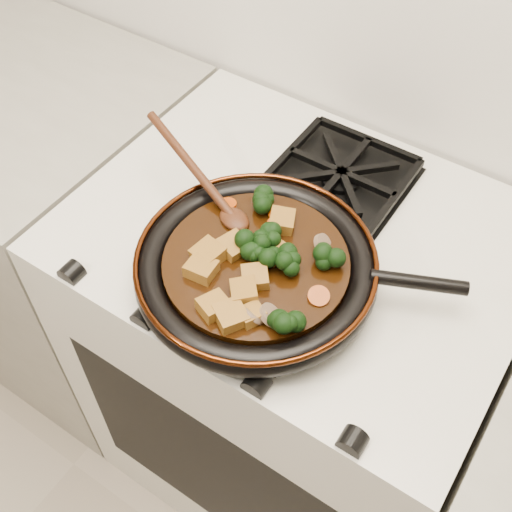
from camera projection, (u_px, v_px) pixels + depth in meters
The scene contains 30 objects.
stove at pixel (289, 365), 1.42m from camera, with size 0.76×0.60×0.90m, color silver.
burner_grate_front at pixel (253, 281), 0.99m from camera, with size 0.23×0.23×0.03m, color black, non-canonical shape.
burner_grate_back at pixel (341, 176), 1.14m from camera, with size 0.23×0.23×0.03m, color black, non-canonical shape.
skillet at pixel (257, 267), 0.97m from camera, with size 0.47×0.37×0.05m.
braising_sauce at pixel (256, 265), 0.96m from camera, with size 0.28×0.28×0.02m, color black.
tofu_cube_0 at pixel (231, 316), 0.88m from camera, with size 0.04×0.04×0.02m, color #8E6020.
tofu_cube_1 at pixel (282, 222), 0.99m from camera, with size 0.04×0.04×0.02m, color #8E6020.
tofu_cube_2 at pixel (244, 292), 0.91m from camera, with size 0.04×0.04×0.02m, color #8E6020.
tofu_cube_3 at pixel (214, 306), 0.89m from camera, with size 0.04×0.04×0.02m, color #8E6020.
tofu_cube_4 at pixel (201, 269), 0.94m from camera, with size 0.04×0.04×0.02m, color #8E6020.
tofu_cube_5 at pixel (274, 252), 0.96m from camera, with size 0.03×0.04×0.02m, color #8E6020.
tofu_cube_6 at pixel (234, 246), 0.96m from camera, with size 0.04×0.04×0.02m, color #8E6020.
tofu_cube_7 at pixel (252, 315), 0.89m from camera, with size 0.03×0.03×0.02m, color #8E6020.
tofu_cube_8 at pixel (255, 277), 0.93m from camera, with size 0.04×0.04×0.02m, color #8E6020.
tofu_cube_9 at pixel (209, 254), 0.95m from camera, with size 0.04×0.04×0.02m, color #8E6020.
broccoli_floret_0 at pixel (327, 258), 0.94m from camera, with size 0.06×0.06×0.05m, color black, non-canonical shape.
broccoli_floret_1 at pixel (287, 261), 0.94m from camera, with size 0.06×0.06×0.05m, color black, non-canonical shape.
broccoli_floret_2 at pixel (285, 321), 0.87m from camera, with size 0.06×0.06×0.05m, color black, non-canonical shape.
broccoli_floret_3 at pixel (265, 253), 0.95m from camera, with size 0.06×0.06×0.05m, color black, non-canonical shape.
broccoli_floret_4 at pixel (270, 239), 0.97m from camera, with size 0.06×0.06×0.05m, color black, non-canonical shape.
broccoli_floret_5 at pixel (259, 200), 1.02m from camera, with size 0.06×0.06×0.05m, color black, non-canonical shape.
broccoli_floret_6 at pixel (247, 252), 0.95m from camera, with size 0.06×0.06×0.05m, color black, non-canonical shape.
carrot_coin_0 at pixel (228, 204), 1.02m from camera, with size 0.03×0.03×0.01m, color #A83704.
carrot_coin_1 at pixel (275, 225), 0.99m from camera, with size 0.03×0.03×0.01m, color #A83704.
carrot_coin_2 at pixel (319, 296), 0.91m from camera, with size 0.03×0.03×0.01m, color #A83704.
carrot_coin_3 at pixel (277, 213), 1.01m from camera, with size 0.03×0.03×0.01m, color #A83704.
mushroom_slice_0 at pixel (270, 315), 0.89m from camera, with size 0.04×0.04×0.01m, color brown.
mushroom_slice_1 at pixel (323, 244), 0.97m from camera, with size 0.03×0.03×0.01m, color brown.
mushroom_slice_2 at pixel (254, 316), 0.89m from camera, with size 0.03×0.03×0.01m, color brown.
wooden_spoon at pixel (209, 188), 1.02m from camera, with size 0.15×0.07×0.24m.
Camera 1 is at (0.33, 1.06, 1.70)m, focal length 45.00 mm.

